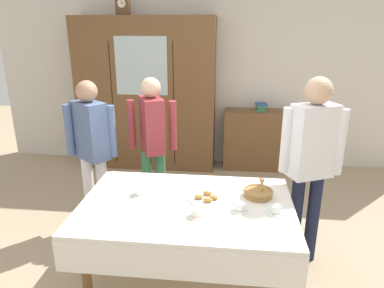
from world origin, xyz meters
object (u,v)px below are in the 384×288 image
at_px(dining_table, 186,216).
at_px(wall_cabinet, 146,95).
at_px(mantel_clock, 123,6).
at_px(person_near_right_end, 311,155).
at_px(book_stack, 261,107).
at_px(tea_cup_far_right, 275,210).
at_px(pastry_plate, 207,198).
at_px(spoon_near_right, 173,198).
at_px(person_behind_table_right, 91,142).
at_px(person_beside_shelf, 152,136).
at_px(tea_cup_near_right, 196,213).
at_px(spoon_mid_left, 169,211).
at_px(tea_cup_near_left, 139,192).
at_px(bookshelf_low, 259,140).
at_px(bread_basket, 258,193).
at_px(tea_cup_center, 239,207).

bearing_deg(dining_table, wall_cabinet, 109.16).
bearing_deg(mantel_clock, person_near_right_end, -44.10).
xyz_separation_m(book_stack, tea_cup_far_right, (-0.09, -2.68, -0.16)).
relative_size(pastry_plate, spoon_near_right, 2.35).
relative_size(person_behind_table_right, person_beside_shelf, 1.00).
distance_m(tea_cup_near_right, spoon_mid_left, 0.21).
relative_size(tea_cup_near_left, person_near_right_end, 0.08).
bearing_deg(bookshelf_low, spoon_near_right, -109.01).
distance_m(wall_cabinet, bread_basket, 2.81).
relative_size(mantel_clock, bookshelf_low, 0.23).
bearing_deg(bread_basket, pastry_plate, -165.98).
distance_m(tea_cup_center, pastry_plate, 0.29).
bearing_deg(spoon_near_right, mantel_clock, 113.13).
height_order(tea_cup_far_right, bread_basket, bread_basket).
relative_size(tea_cup_far_right, pastry_plate, 0.46).
xyz_separation_m(mantel_clock, person_near_right_end, (2.18, -2.11, -1.27)).
bearing_deg(pastry_plate, person_beside_shelf, 122.86).
bearing_deg(dining_table, spoon_near_right, 136.22).
height_order(tea_cup_near_right, bread_basket, bread_basket).
relative_size(tea_cup_center, tea_cup_near_right, 1.00).
height_order(wall_cabinet, pastry_plate, wall_cabinet).
xyz_separation_m(pastry_plate, person_near_right_end, (0.85, 0.37, 0.26)).
relative_size(dining_table, pastry_plate, 5.87).
xyz_separation_m(bookshelf_low, bread_basket, (-0.20, -2.43, 0.34)).
distance_m(mantel_clock, book_stack, 2.36).
bearing_deg(bookshelf_low, person_near_right_end, -83.48).
height_order(dining_table, person_near_right_end, person_near_right_end).
bearing_deg(mantel_clock, tea_cup_center, -58.96).
height_order(dining_table, mantel_clock, mantel_clock).
bearing_deg(bread_basket, person_behind_table_right, 158.86).
distance_m(wall_cabinet, person_near_right_end, 2.84).
bearing_deg(person_near_right_end, bookshelf_low, 96.52).
distance_m(wall_cabinet, bookshelf_low, 1.78).
distance_m(bookshelf_low, person_beside_shelf, 2.04).
bearing_deg(spoon_near_right, wall_cabinet, 107.56).
bearing_deg(tea_cup_center, person_behind_table_right, 149.22).
bearing_deg(tea_cup_far_right, bread_basket, 113.00).
height_order(book_stack, spoon_near_right, book_stack).
bearing_deg(bread_basket, tea_cup_far_right, -67.00).
bearing_deg(book_stack, tea_cup_near_left, -114.79).
xyz_separation_m(tea_cup_near_right, bread_basket, (0.46, 0.36, 0.01)).
bearing_deg(dining_table, pastry_plate, 35.75).
bearing_deg(tea_cup_far_right, person_beside_shelf, 135.24).
bearing_deg(tea_cup_near_right, bookshelf_low, 76.66).
height_order(pastry_plate, person_behind_table_right, person_behind_table_right).
relative_size(spoon_near_right, person_near_right_end, 0.07).
xyz_separation_m(wall_cabinet, tea_cup_near_right, (0.99, -2.74, -0.31)).
height_order(bread_basket, spoon_near_right, bread_basket).
bearing_deg(person_beside_shelf, tea_cup_far_right, -44.76).
distance_m(bread_basket, spoon_near_right, 0.68).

